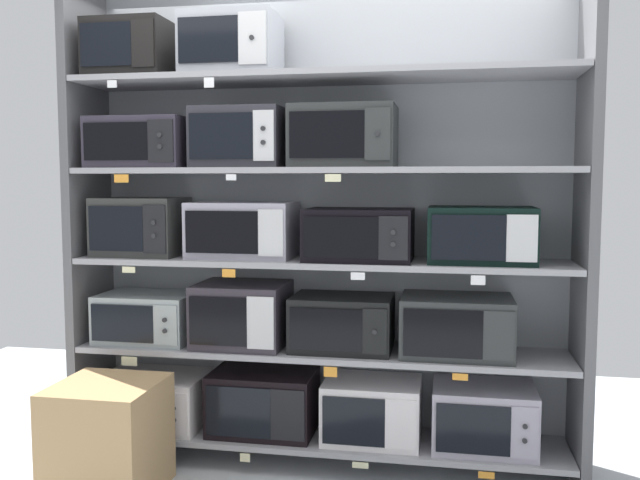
{
  "coord_description": "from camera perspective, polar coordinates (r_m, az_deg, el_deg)",
  "views": [
    {
      "loc": [
        0.66,
        -3.52,
        1.52
      ],
      "look_at": [
        0.0,
        0.0,
        1.21
      ],
      "focal_mm": 38.45,
      "sensor_mm": 36.0,
      "label": 1
    }
  ],
  "objects": [
    {
      "name": "microwave_10",
      "position": [
        3.55,
        3.3,
        0.47
      ],
      "size": [
        0.55,
        0.43,
        0.27
      ],
      "color": "black",
      "rests_on": "shelf_2"
    },
    {
      "name": "shelf_4",
      "position": [
        3.62,
        0.0,
        13.39
      ],
      "size": [
        2.58,
        0.46,
        0.03
      ],
      "primitive_type": "cube",
      "color": "#99999E"
    },
    {
      "name": "microwave_13",
      "position": [
        3.68,
        -6.58,
        8.42
      ],
      "size": [
        0.47,
        0.39,
        0.31
      ],
      "color": "#2E2D34",
      "rests_on": "shelf_3"
    },
    {
      "name": "upright_left",
      "position": [
        4.04,
        -18.74,
        2.04
      ],
      "size": [
        0.05,
        0.46,
        2.66
      ],
      "primitive_type": "cube",
      "color": "#5B5B5E",
      "rests_on": "ground"
    },
    {
      "name": "microwave_3",
      "position": [
        3.72,
        13.46,
        -14.11
      ],
      "size": [
        0.52,
        0.41,
        0.32
      ],
      "color": "#A39DAC",
      "rests_on": "shelf_0"
    },
    {
      "name": "microwave_11",
      "position": [
        3.53,
        13.26,
        0.43
      ],
      "size": [
        0.52,
        0.38,
        0.28
      ],
      "color": "black",
      "rests_on": "shelf_2"
    },
    {
      "name": "microwave_2",
      "position": [
        3.73,
        4.37,
        -13.93
      ],
      "size": [
        0.5,
        0.39,
        0.32
      ],
      "color": "silver",
      "rests_on": "shelf_0"
    },
    {
      "name": "price_tag_0",
      "position": [
        3.72,
        -6.26,
        -17.56
      ],
      "size": [
        0.05,
        0.0,
        0.04
      ],
      "primitive_type": "cube",
      "color": "beige"
    },
    {
      "name": "price_tag_6",
      "position": [
        3.7,
        -15.64,
        -2.4
      ],
      "size": [
        0.07,
        0.0,
        0.03
      ],
      "primitive_type": "cube",
      "color": "beige"
    },
    {
      "name": "price_tag_13",
      "position": [
        3.73,
        -16.92,
        12.32
      ],
      "size": [
        0.05,
        0.0,
        0.04
      ],
      "primitive_type": "cube",
      "color": "white"
    },
    {
      "name": "microwave_15",
      "position": [
        3.95,
        -15.18,
        14.91
      ],
      "size": [
        0.43,
        0.43,
        0.3
      ],
      "color": "black",
      "rests_on": "shelf_4"
    },
    {
      "name": "microwave_16",
      "position": [
        3.76,
        -7.39,
        15.75
      ],
      "size": [
        0.49,
        0.36,
        0.32
      ],
      "color": "#A2A6AE",
      "rests_on": "shelf_4"
    },
    {
      "name": "price_tag_5",
      "position": [
        3.42,
        11.59,
        -11.11
      ],
      "size": [
        0.07,
        0.0,
        0.03
      ],
      "primitive_type": "cube",
      "color": "orange"
    },
    {
      "name": "microwave_4",
      "position": [
        3.95,
        -14.11,
        -6.23
      ],
      "size": [
        0.52,
        0.39,
        0.26
      ],
      "color": "#96A1A1",
      "rests_on": "shelf_1"
    },
    {
      "name": "price_tag_9",
      "position": [
        3.32,
        13.02,
        -3.28
      ],
      "size": [
        0.07,
        0.0,
        0.05
      ],
      "primitive_type": "cube",
      "color": "white"
    },
    {
      "name": "upright_right",
      "position": [
        3.58,
        21.25,
        1.62
      ],
      "size": [
        0.05,
        0.46,
        2.66
      ],
      "primitive_type": "cube",
      "color": "#5B5B5E",
      "rests_on": "ground"
    },
    {
      "name": "price_tag_1",
      "position": [
        3.6,
        3.38,
        -18.21
      ],
      "size": [
        0.08,
        0.0,
        0.03
      ],
      "primitive_type": "cube",
      "color": "beige"
    },
    {
      "name": "microwave_1",
      "position": [
        3.84,
        -4.75,
        -13.27
      ],
      "size": [
        0.56,
        0.38,
        0.33
      ],
      "color": "black",
      "rests_on": "shelf_0"
    },
    {
      "name": "microwave_8",
      "position": [
        3.9,
        -14.66,
        1.09
      ],
      "size": [
        0.46,
        0.37,
        0.32
      ],
      "color": "#323230",
      "rests_on": "shelf_2"
    },
    {
      "name": "price_tag_2",
      "position": [
        3.58,
        13.68,
        -18.49
      ],
      "size": [
        0.08,
        0.0,
        0.03
      ],
      "primitive_type": "cube",
      "color": "orange"
    },
    {
      "name": "price_tag_4",
      "position": [
        3.47,
        0.87,
        -10.92
      ],
      "size": [
        0.07,
        0.0,
        0.05
      ],
      "primitive_type": "cube",
      "color": "orange"
    },
    {
      "name": "microwave_14",
      "position": [
        3.56,
        2.01,
        8.59
      ],
      "size": [
        0.53,
        0.38,
        0.32
      ],
      "color": "#2D2F2F",
      "rests_on": "shelf_3"
    },
    {
      "name": "price_tag_10",
      "position": [
        3.68,
        -16.2,
        4.94
      ],
      "size": [
        0.08,
        0.0,
        0.04
      ],
      "primitive_type": "cube",
      "color": "orange"
    },
    {
      "name": "microwave_5",
      "position": [
        3.75,
        -6.49,
        -6.15
      ],
      "size": [
        0.48,
        0.42,
        0.34
      ],
      "color": "#302A32",
      "rests_on": "shelf_1"
    },
    {
      "name": "microwave_12",
      "position": [
        3.88,
        -14.37,
        7.8
      ],
      "size": [
        0.52,
        0.44,
        0.27
      ],
      "color": "#312C38",
      "rests_on": "shelf_3"
    },
    {
      "name": "shelf_1",
      "position": [
        3.69,
        0.0,
        -9.21
      ],
      "size": [
        2.58,
        0.46,
        0.03
      ],
      "primitive_type": "cube",
      "color": "#99999E"
    },
    {
      "name": "price_tag_14",
      "position": [
        3.52,
        -9.22,
        12.81
      ],
      "size": [
        0.05,
        0.0,
        0.05
      ],
      "primitive_type": "cube",
      "color": "white"
    },
    {
      "name": "price_tag_8",
      "position": [
        3.35,
        3.17,
        -3.02
      ],
      "size": [
        0.07,
        0.0,
        0.04
      ],
      "primitive_type": "cube",
      "color": "white"
    },
    {
      "name": "back_panel",
      "position": [
        3.83,
        0.69,
        2.16
      ],
      "size": [
        2.78,
        0.04,
        2.66
      ],
      "primitive_type": "cube",
      "color": "#9EA3A8",
      "rests_on": "ground"
    },
    {
      "name": "microwave_6",
      "position": [
        3.63,
        1.87,
        -6.89
      ],
      "size": [
        0.52,
        0.38,
        0.28
      ],
      "color": "black",
      "rests_on": "shelf_1"
    },
    {
      "name": "price_tag_3",
      "position": [
        3.79,
        -15.59,
        -9.69
      ],
      "size": [
        0.09,
        0.0,
        0.05
      ],
      "primitive_type": "cube",
      "color": "beige"
    },
    {
      "name": "microwave_7",
      "position": [
        3.59,
        11.28,
        -7.01
      ],
      "size": [
        0.56,
        0.4,
        0.3
      ],
      "color": "#2E3030",
      "rests_on": "shelf_1"
    },
    {
      "name": "price_tag_12",
      "position": [
        3.33,
        1.08,
        5.19
      ],
      "size": [
        0.08,
        0.0,
        0.04
      ],
      "primitive_type": "cube",
      "color": "beige"
    },
    {
      "name": "shipping_carton",
      "position": [
        3.61,
        -17.24,
        -15.48
      ],
      "size": [
        0.49,
        0.49,
        0.54
      ],
      "primitive_type": "cube",
      "color": "tan",
      "rests_on": "ground"
    },
    {
      "name": "shelf_3",
      "position": [
        3.58,
        0.0,
        5.8
      ],
      "size": [
        2.58,
        0.46,
        0.03
      ],
      "primitive_type": "cube",
      "color": "#99999E"
    },
    {
      "name": "price_tag_11",
      "position": [
        3.45,
        -7.41,
        5.2
      ],
      "size": [
        0.05,
        0.0,
        0.03
      ],
      "primitive_type": "cube",
      "color": "white"
    },
    {
      "name": "shelf_0",
      "position": [
        3.84,
        0.0,
        -16.14
      ],
      "size": [
        2.58,
        0.46,
        0.03
      ],
      "primitive_type": "cube",
      "color": "#99999E",
      "rests_on": "ground"
    },
    {
      "name": "microwave_9",
      "position": [
        3.68,
        -6.43,
        0.85
      ],
      "size": [
        0.55,
        0.36,
        0.3
      ],
      "color": "#A29DAD",
      "rests_on": "shelf_2"
    },
    {
      "name": "microwave_0",
      "position": [
        4.05,
        -13.59,
        -12.76
      ],
      "size": [
        0.57,
        0.43,
        0.28
      ],
      "color": "silver",
      "rests_on": "shelf_0"
    },
    {
      "name": "shelf_2",
      "position": [
        3.6,
        0.0,
        -1.82
      ],
      "size": [
        2.58,
        0.46,
        0.03
      ],
      "primitive_type": "cube",
      "color": "#99999E"
    },
    {
      "name": "price_tag_7",
      "position": [
        3.49,
        -7.6,
        -2.76
      ],
      "size": [
        0.07,
        0.0,
        0.04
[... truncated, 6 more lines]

